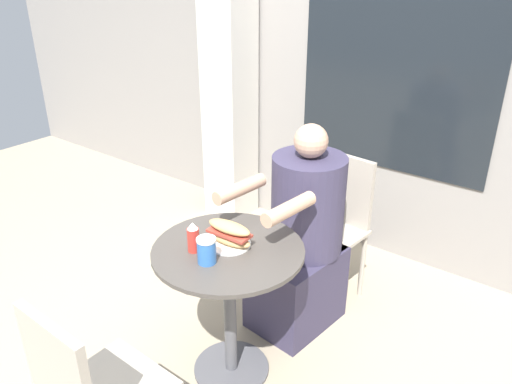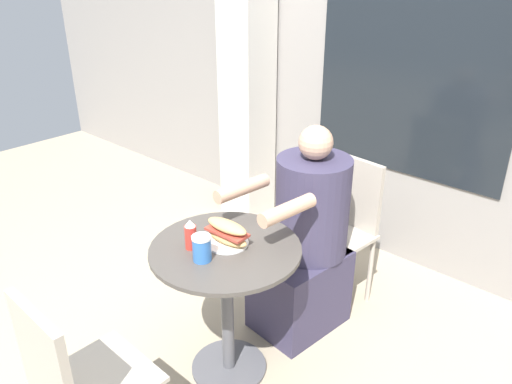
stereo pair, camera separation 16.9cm
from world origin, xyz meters
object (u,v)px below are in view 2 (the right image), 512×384
Objects in this scene: cafe_table at (227,283)px; sandwich_on_plate at (227,233)px; drink_cup at (203,249)px; diner_chair at (344,218)px; empty_chair_across at (72,378)px; seated_diner at (305,246)px; condiment_bottle at (191,235)px.

cafe_table is 3.21× the size of sandwich_on_plate.
cafe_table is 6.19× the size of drink_cup.
empty_chair_across is (-0.06, -1.67, 0.00)m from diner_chair.
cafe_table is at bearing 90.81° from seated_diner.
sandwich_on_plate is (-0.06, -0.52, 0.27)m from seated_diner.
condiment_bottle is (-0.10, 0.67, 0.26)m from empty_chair_across.
sandwich_on_plate is at bearing 96.32° from drink_cup.
diner_chair is at bearing -86.31° from seated_diner.
empty_chair_across is 7.55× the size of drink_cup.
condiment_bottle is (-0.09, -0.13, 0.02)m from sandwich_on_plate.
empty_chair_across is 6.14× the size of condiment_bottle.
drink_cup is (-0.06, -1.03, 0.25)m from diner_chair.
empty_chair_across reaches higher than condiment_bottle.
diner_chair reaches higher than drink_cup.
diner_chair is 1.07m from drink_cup.
empty_chair_across is 0.69m from drink_cup.
condiment_bottle is at bearing 163.86° from drink_cup.
condiment_bottle is (-0.11, 0.03, 0.01)m from drink_cup.
drink_cup is (0.01, 0.64, 0.25)m from empty_chair_across.
diner_chair is 7.55× the size of drink_cup.
cafe_table is 5.04× the size of condiment_bottle.
cafe_table is 0.82× the size of diner_chair.
empty_chair_across is at bearing 93.67° from seated_diner.
drink_cup reaches higher than cafe_table.
sandwich_on_plate is at bearing 117.81° from cafe_table.
diner_chair is at bearing 86.80° from drink_cup.
seated_diner is at bearing 93.69° from diner_chair.
diner_chair is 1.00× the size of empty_chair_across.
diner_chair is at bearing 85.00° from sandwich_on_plate.
seated_diner reaches higher than sandwich_on_plate.
seated_diner reaches higher than empty_chair_across.
condiment_bottle is at bearing 82.42° from seated_diner.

